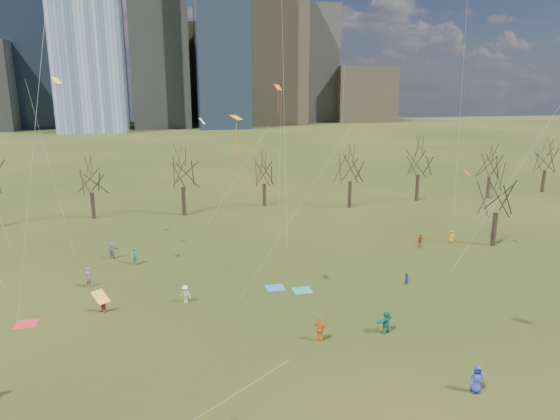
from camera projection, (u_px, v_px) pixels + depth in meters
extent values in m
plane|color=black|center=(322.00, 354.00, 33.11)|extent=(500.00, 500.00, 0.00)
cube|color=slate|center=(157.00, 15.00, 213.70)|extent=(24.00, 24.00, 95.00)
cube|color=#384C66|center=(220.00, 2.00, 208.93)|extent=(22.00, 22.00, 105.00)
cube|color=#726347|center=(273.00, 48.00, 237.84)|extent=(28.00, 28.00, 72.00)
cube|color=#384C66|center=(38.00, 52.00, 219.70)|extent=(25.00, 25.00, 65.00)
cube|color=slate|center=(313.00, 65.00, 259.31)|extent=(22.00, 22.00, 58.00)
cube|color=#726347|center=(186.00, 75.00, 255.28)|extent=(30.00, 30.00, 48.00)
cube|color=#726347|center=(361.00, 94.00, 263.79)|extent=(30.00, 28.00, 28.00)
cylinder|color=black|center=(93.00, 206.00, 67.13)|extent=(0.52, 0.52, 3.60)
cylinder|color=black|center=(184.00, 201.00, 68.84)|extent=(0.54, 0.54, 4.05)
cylinder|color=black|center=(264.00, 195.00, 74.46)|extent=(0.51, 0.51, 3.38)
cylinder|color=black|center=(350.00, 194.00, 73.32)|extent=(0.54, 0.54, 3.96)
cylinder|color=black|center=(417.00, 188.00, 77.90)|extent=(0.54, 0.54, 4.14)
cylinder|color=black|center=(488.00, 187.00, 79.74)|extent=(0.52, 0.52, 3.51)
cylinder|color=black|center=(543.00, 181.00, 84.31)|extent=(0.53, 0.53, 3.74)
cylinder|color=black|center=(494.00, 229.00, 55.53)|extent=(0.53, 0.53, 3.83)
cube|color=teal|center=(302.00, 290.00, 43.49)|extent=(1.60, 1.50, 0.03)
cube|color=#266CB2|center=(275.00, 288.00, 44.07)|extent=(1.60, 1.50, 0.03)
cube|color=red|center=(26.00, 324.00, 37.27)|extent=(1.60, 1.50, 0.03)
imported|color=#2734AA|center=(477.00, 379.00, 28.74)|extent=(0.97, 0.80, 1.71)
imported|color=orange|center=(320.00, 329.00, 34.56)|extent=(1.11, 1.02, 1.82)
imported|color=#1B795C|center=(386.00, 322.00, 35.75)|extent=(1.70, 1.16, 1.76)
imported|color=#994C93|center=(88.00, 277.00, 44.05)|extent=(0.72, 0.81, 1.85)
imported|color=#293AB5|center=(406.00, 279.00, 44.61)|extent=(0.55, 0.63, 1.11)
imported|color=silver|center=(185.00, 294.00, 40.83)|extent=(1.13, 1.03, 1.52)
imported|color=#B04419|center=(420.00, 240.00, 55.45)|extent=(0.92, 0.56, 1.46)
imported|color=slate|center=(112.00, 251.00, 51.45)|extent=(1.52, 1.42, 1.70)
imported|color=orange|center=(452.00, 236.00, 56.94)|extent=(0.62, 0.78, 1.40)
imported|color=#17684B|center=(135.00, 256.00, 49.72)|extent=(0.50, 0.69, 1.75)
imported|color=#B21E19|center=(102.00, 303.00, 38.92)|extent=(1.07, 1.08, 1.76)
plane|color=orange|center=(236.00, 117.00, 35.07)|extent=(1.21, 1.20, 0.32)
cylinder|color=silver|center=(286.00, 227.00, 32.84)|extent=(4.97, 9.39, 13.78)
cylinder|color=orange|center=(237.00, 140.00, 35.46)|extent=(0.04, 0.04, 2.70)
cylinder|color=silver|center=(536.00, 143.00, 37.71)|extent=(6.62, 8.99, 23.52)
cylinder|color=silver|center=(34.00, 141.00, 27.95)|extent=(6.90, 9.22, 25.77)
cylinder|color=silver|center=(284.00, 110.00, 45.94)|extent=(1.60, 3.66, 27.65)
plane|color=#EE4214|center=(278.00, 87.00, 63.84)|extent=(1.30, 1.17, 0.72)
cylinder|color=silver|center=(280.00, 152.00, 63.30)|extent=(0.77, 4.97, 15.89)
cylinder|color=#EE4214|center=(278.00, 102.00, 64.27)|extent=(0.04, 0.04, 3.00)
plane|color=#FFA328|center=(100.00, 297.00, 19.33)|extent=(0.90, 0.88, 0.37)
cylinder|color=silver|center=(462.00, 79.00, 55.27)|extent=(4.97, 6.43, 33.55)
plane|color=silver|center=(202.00, 121.00, 55.47)|extent=(0.88, 1.01, 0.65)
cylinder|color=silver|center=(237.00, 177.00, 55.78)|extent=(6.97, 4.10, 12.23)
plane|color=yellow|center=(57.00, 80.00, 44.18)|extent=(1.10, 1.12, 0.57)
cylinder|color=silver|center=(53.00, 177.00, 43.67)|extent=(1.46, 4.89, 16.44)
plane|color=red|center=(467.00, 173.00, 55.01)|extent=(1.07, 1.08, 0.47)
cylinder|color=silver|center=(488.00, 208.00, 53.15)|extent=(1.80, 6.07, 6.69)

